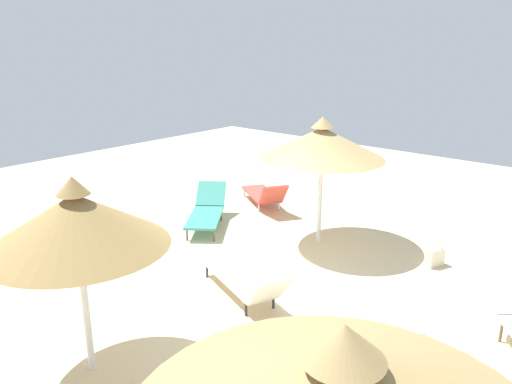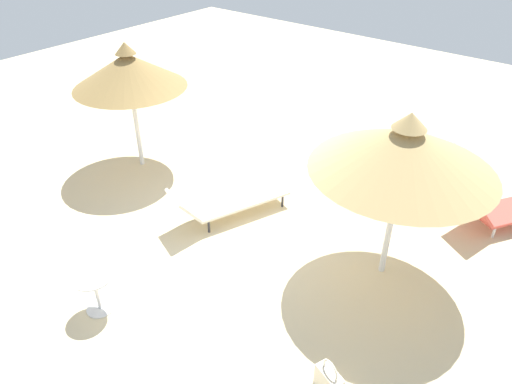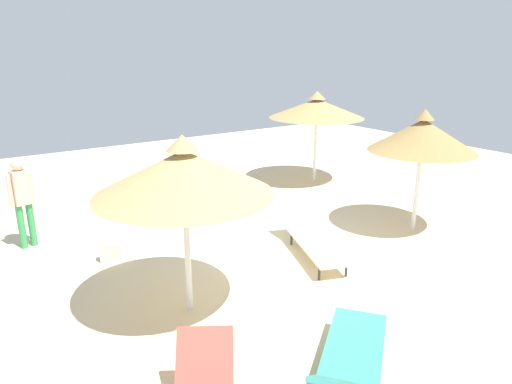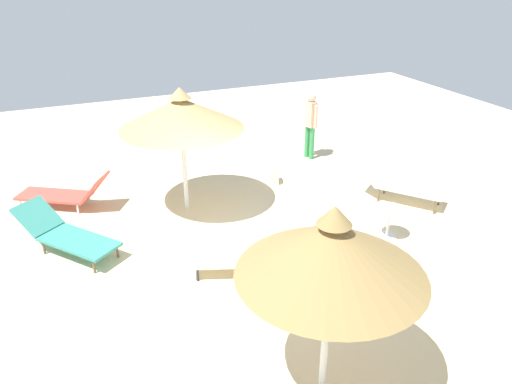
# 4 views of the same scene
# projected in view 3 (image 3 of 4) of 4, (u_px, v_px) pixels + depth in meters

# --- Properties ---
(ground) EXTENTS (24.00, 24.00, 0.10)m
(ground) POSITION_uv_depth(u_px,v_px,m) (297.00, 258.00, 8.65)
(ground) COLOR beige
(parasol_umbrella_near_right) EXTENTS (2.50, 2.50, 2.62)m
(parasol_umbrella_near_right) POSITION_uv_depth(u_px,v_px,m) (184.00, 173.00, 6.26)
(parasol_umbrella_near_right) COLOR white
(parasol_umbrella_near_right) RESTS_ON ground
(parasol_umbrella_edge) EXTENTS (2.66, 2.66, 2.58)m
(parasol_umbrella_edge) POSITION_uv_depth(u_px,v_px,m) (317.00, 108.00, 12.87)
(parasol_umbrella_edge) COLOR white
(parasol_umbrella_edge) RESTS_ON ground
(parasol_umbrella_center) EXTENTS (2.17, 2.17, 2.56)m
(parasol_umbrella_center) POSITION_uv_depth(u_px,v_px,m) (423.00, 135.00, 9.37)
(parasol_umbrella_center) COLOR white
(parasol_umbrella_center) RESTS_ON ground
(lounge_chair_back) EXTENTS (1.80, 2.06, 0.77)m
(lounge_chair_back) POSITION_uv_depth(u_px,v_px,m) (352.00, 356.00, 5.25)
(lounge_chair_back) COLOR teal
(lounge_chair_back) RESTS_ON ground
(lounge_chair_far_left) EXTENTS (1.59, 1.83, 0.85)m
(lounge_chair_far_left) POSITION_uv_depth(u_px,v_px,m) (162.00, 193.00, 10.99)
(lounge_chair_far_left) COLOR silver
(lounge_chair_far_left) RESTS_ON ground
(lounge_chair_near_left) EXTENTS (2.22, 1.30, 0.76)m
(lounge_chair_near_left) POSITION_uv_depth(u_px,v_px,m) (312.00, 238.00, 8.64)
(lounge_chair_near_left) COLOR silver
(lounge_chair_near_left) RESTS_ON ground
(person_standing_front) EXTENTS (0.28, 0.47, 1.77)m
(person_standing_front) POSITION_uv_depth(u_px,v_px,m) (22.00, 197.00, 8.75)
(person_standing_front) COLOR #338C4C
(person_standing_front) RESTS_ON ground
(handbag) EXTENTS (0.28, 0.39, 0.51)m
(handbag) POSITION_uv_depth(u_px,v_px,m) (110.00, 251.00, 8.39)
(handbag) COLOR beige
(handbag) RESTS_ON ground
(side_table_round) EXTENTS (0.55, 0.55, 0.62)m
(side_table_round) POSITION_uv_depth(u_px,v_px,m) (232.00, 196.00, 10.74)
(side_table_round) COLOR silver
(side_table_round) RESTS_ON ground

